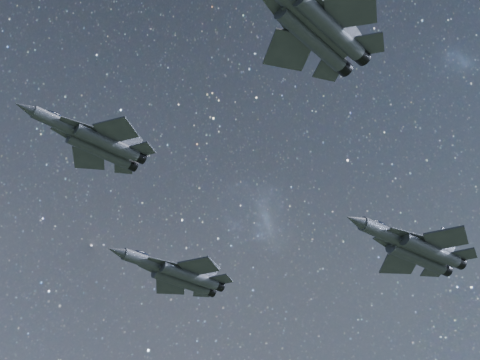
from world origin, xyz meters
name	(u,v)px	position (x,y,z in m)	size (l,w,h in m)	color
jet_lead	(94,140)	(-17.50, 5.35, 159.31)	(15.11, 10.39, 3.79)	#373945
jet_left	(177,274)	(0.29, 24.83, 157.57)	(17.99, 12.45, 4.52)	#373945
jet_right	(310,22)	(-6.08, -18.52, 159.01)	(17.13, 11.45, 4.34)	#373945
jet_slot	(415,248)	(21.43, 2.27, 155.43)	(19.03, 13.23, 4.78)	#373945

